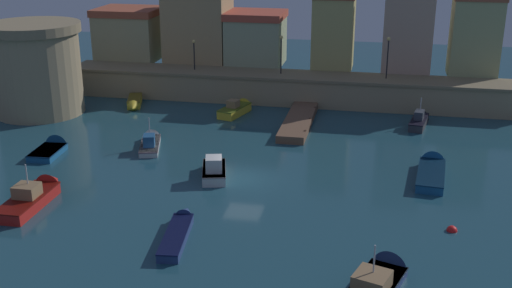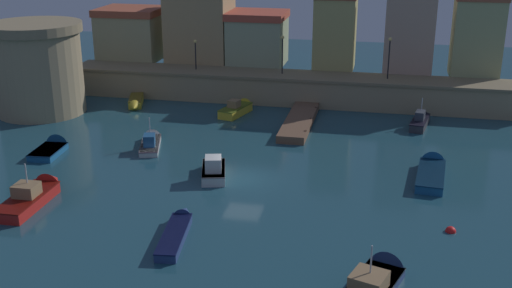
# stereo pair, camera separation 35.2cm
# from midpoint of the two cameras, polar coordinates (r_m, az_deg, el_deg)

# --- Properties ---
(ground_plane) EXTENTS (105.45, 105.45, 0.00)m
(ground_plane) POSITION_cam_midpoint_polar(r_m,az_deg,el_deg) (43.33, -0.92, -3.10)
(ground_plane) COLOR #1E4756
(quay_wall) EXTENTS (43.02, 4.16, 2.75)m
(quay_wall) POSITION_cam_midpoint_polar(r_m,az_deg,el_deg) (61.11, 3.14, 5.03)
(quay_wall) COLOR #9E8966
(quay_wall) RESTS_ON ground
(old_town_backdrop) EXTENTS (40.20, 5.86, 8.64)m
(old_town_backdrop) POSITION_cam_midpoint_polar(r_m,az_deg,el_deg) (64.66, 1.98, 10.07)
(old_town_backdrop) COLOR tan
(old_town_backdrop) RESTS_ON ground
(fortress_tower) EXTENTS (8.32, 8.32, 8.10)m
(fortress_tower) POSITION_cam_midpoint_polar(r_m,az_deg,el_deg) (60.23, -18.73, 6.47)
(fortress_tower) COLOR #9E8966
(fortress_tower) RESTS_ON ground
(pier_dock) EXTENTS (2.21, 10.16, 0.70)m
(pier_dock) POSITION_cam_midpoint_polar(r_m,az_deg,el_deg) (54.45, 4.08, 2.01)
(pier_dock) COLOR brown
(pier_dock) RESTS_ON ground
(quay_lamp_0) EXTENTS (0.32, 0.32, 2.92)m
(quay_lamp_0) POSITION_cam_midpoint_polar(r_m,az_deg,el_deg) (62.39, -5.27, 8.43)
(quay_lamp_0) COLOR black
(quay_lamp_0) RESTS_ON quay_wall
(quay_lamp_1) EXTENTS (0.32, 0.32, 3.61)m
(quay_lamp_1) POSITION_cam_midpoint_polar(r_m,az_deg,el_deg) (60.38, 2.55, 8.51)
(quay_lamp_1) COLOR black
(quay_lamp_1) RESTS_ON quay_wall
(quay_lamp_2) EXTENTS (0.32, 0.32, 3.81)m
(quay_lamp_2) POSITION_cam_midpoint_polar(r_m,az_deg,el_deg) (59.59, 11.99, 8.07)
(quay_lamp_2) COLOR black
(quay_lamp_2) RESTS_ON quay_wall
(moored_boat_0) EXTENTS (2.00, 5.06, 2.63)m
(moored_boat_0) POSITION_cam_midpoint_polar(r_m,az_deg,el_deg) (56.14, 14.69, 2.10)
(moored_boat_0) COLOR #333338
(moored_boat_0) RESTS_ON ground
(moored_boat_1) EXTENTS (3.58, 6.12, 3.31)m
(moored_boat_1) POSITION_cam_midpoint_polar(r_m,az_deg,el_deg) (31.96, 11.20, -11.59)
(moored_boat_1) COLOR navy
(moored_boat_1) RESTS_ON ground
(moored_boat_2) EXTENTS (2.59, 4.73, 2.04)m
(moored_boat_2) POSITION_cam_midpoint_polar(r_m,az_deg,el_deg) (43.92, -3.57, -2.10)
(moored_boat_2) COLOR silver
(moored_boat_2) RESTS_ON ground
(moored_boat_3) EXTENTS (2.78, 5.49, 2.81)m
(moored_boat_3) POSITION_cam_midpoint_polar(r_m,az_deg,el_deg) (50.21, -9.15, 0.29)
(moored_boat_3) COLOR silver
(moored_boat_3) RESTS_ON ground
(moored_boat_4) EXTENTS (2.09, 4.26, 1.72)m
(moored_boat_4) POSITION_cam_midpoint_polar(r_m,az_deg,el_deg) (50.61, -17.48, -0.32)
(moored_boat_4) COLOR #195689
(moored_boat_4) RESTS_ON ground
(moored_boat_5) EXTENTS (2.69, 5.07, 1.73)m
(moored_boat_5) POSITION_cam_midpoint_polar(r_m,az_deg,el_deg) (57.74, -1.37, 3.24)
(moored_boat_5) COLOR gold
(moored_boat_5) RESTS_ON ground
(moored_boat_6) EXTENTS (2.33, 6.79, 1.65)m
(moored_boat_6) POSITION_cam_midpoint_polar(r_m,az_deg,el_deg) (45.69, 15.64, -2.19)
(moored_boat_6) COLOR #195689
(moored_boat_6) RESTS_ON ground
(moored_boat_7) EXTENTS (1.89, 6.40, 3.21)m
(moored_boat_7) POSITION_cam_midpoint_polar(r_m,az_deg,el_deg) (42.15, -18.88, -4.20)
(moored_boat_7) COLOR red
(moored_boat_7) RESTS_ON ground
(moored_boat_8) EXTENTS (2.38, 4.47, 1.10)m
(moored_boat_8) POSITION_cam_midpoint_polar(r_m,az_deg,el_deg) (60.84, -10.55, 3.69)
(moored_boat_8) COLOR gold
(moored_boat_8) RESTS_ON ground
(moored_boat_9) EXTENTS (1.90, 6.26, 1.09)m
(moored_boat_9) POSITION_cam_midpoint_polar(r_m,az_deg,el_deg) (36.23, -6.75, -7.51)
(moored_boat_9) COLOR navy
(moored_boat_9) RESTS_ON ground
(mooring_buoy_0) EXTENTS (0.61, 0.61, 0.61)m
(mooring_buoy_0) POSITION_cam_midpoint_polar(r_m,az_deg,el_deg) (37.98, 17.25, -7.48)
(mooring_buoy_0) COLOR red
(mooring_buoy_0) RESTS_ON ground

